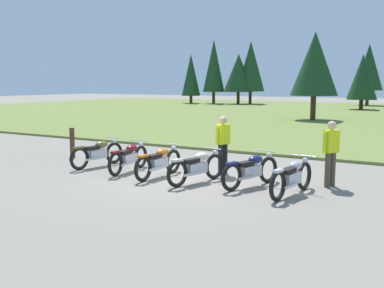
{
  "coord_description": "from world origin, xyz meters",
  "views": [
    {
      "loc": [
        6.43,
        -10.31,
        2.62
      ],
      "look_at": [
        0.0,
        0.6,
        0.9
      ],
      "focal_mm": 42.52,
      "sensor_mm": 36.0,
      "label": 1
    }
  ],
  "objects_px": {
    "motorcycle_silver": "(292,177)",
    "rider_with_back_turned": "(223,142)",
    "motorcycle_orange": "(159,162)",
    "rider_near_row_end": "(331,150)",
    "motorcycle_navy": "(251,170)",
    "trail_marker_post": "(72,143)",
    "motorcycle_olive": "(98,153)",
    "motorcycle_maroon": "(129,157)",
    "motorcycle_cream": "(197,167)"
  },
  "relations": [
    {
      "from": "rider_near_row_end",
      "to": "trail_marker_post",
      "type": "xyz_separation_m",
      "value": [
        -8.92,
        0.0,
        -0.42
      ]
    },
    {
      "from": "motorcycle_maroon",
      "to": "rider_near_row_end",
      "type": "xyz_separation_m",
      "value": [
        5.59,
        1.04,
        0.51
      ]
    },
    {
      "from": "motorcycle_cream",
      "to": "motorcycle_silver",
      "type": "relative_size",
      "value": 0.98
    },
    {
      "from": "motorcycle_navy",
      "to": "rider_near_row_end",
      "type": "height_order",
      "value": "rider_near_row_end"
    },
    {
      "from": "motorcycle_cream",
      "to": "rider_with_back_turned",
      "type": "relative_size",
      "value": 1.23
    },
    {
      "from": "motorcycle_orange",
      "to": "motorcycle_navy",
      "type": "bearing_deg",
      "value": 4.19
    },
    {
      "from": "motorcycle_navy",
      "to": "motorcycle_silver",
      "type": "relative_size",
      "value": 0.97
    },
    {
      "from": "motorcycle_navy",
      "to": "rider_near_row_end",
      "type": "relative_size",
      "value": 1.22
    },
    {
      "from": "motorcycle_navy",
      "to": "motorcycle_silver",
      "type": "distance_m",
      "value": 1.21
    },
    {
      "from": "motorcycle_orange",
      "to": "rider_near_row_end",
      "type": "bearing_deg",
      "value": 15.4
    },
    {
      "from": "motorcycle_olive",
      "to": "motorcycle_silver",
      "type": "bearing_deg",
      "value": -4.04
    },
    {
      "from": "motorcycle_orange",
      "to": "motorcycle_silver",
      "type": "height_order",
      "value": "same"
    },
    {
      "from": "motorcycle_olive",
      "to": "motorcycle_navy",
      "type": "xyz_separation_m",
      "value": [
        5.23,
        -0.13,
        0.0
      ]
    },
    {
      "from": "motorcycle_silver",
      "to": "rider_with_back_turned",
      "type": "xyz_separation_m",
      "value": [
        -2.49,
        1.37,
        0.51
      ]
    },
    {
      "from": "rider_with_back_turned",
      "to": "motorcycle_cream",
      "type": "bearing_deg",
      "value": -93.06
    },
    {
      "from": "rider_with_back_turned",
      "to": "motorcycle_navy",
      "type": "bearing_deg",
      "value": -38.41
    },
    {
      "from": "rider_near_row_end",
      "to": "motorcycle_silver",
      "type": "bearing_deg",
      "value": -112.4
    },
    {
      "from": "motorcycle_navy",
      "to": "rider_with_back_turned",
      "type": "bearing_deg",
      "value": 141.59
    },
    {
      "from": "motorcycle_navy",
      "to": "rider_with_back_turned",
      "type": "xyz_separation_m",
      "value": [
        -1.32,
        1.05,
        0.51
      ]
    },
    {
      "from": "motorcycle_orange",
      "to": "rider_near_row_end",
      "type": "distance_m",
      "value": 4.59
    },
    {
      "from": "rider_near_row_end",
      "to": "trail_marker_post",
      "type": "bearing_deg",
      "value": 179.99
    },
    {
      "from": "motorcycle_maroon",
      "to": "motorcycle_navy",
      "type": "distance_m",
      "value": 3.87
    },
    {
      "from": "motorcycle_silver",
      "to": "rider_near_row_end",
      "type": "bearing_deg",
      "value": 67.6
    },
    {
      "from": "rider_with_back_turned",
      "to": "rider_near_row_end",
      "type": "height_order",
      "value": "same"
    },
    {
      "from": "motorcycle_navy",
      "to": "rider_with_back_turned",
      "type": "distance_m",
      "value": 1.76
    },
    {
      "from": "motorcycle_olive",
      "to": "motorcycle_maroon",
      "type": "xyz_separation_m",
      "value": [
        1.36,
        -0.16,
        0.0
      ]
    },
    {
      "from": "motorcycle_cream",
      "to": "rider_with_back_turned",
      "type": "distance_m",
      "value": 1.45
    },
    {
      "from": "motorcycle_navy",
      "to": "trail_marker_post",
      "type": "distance_m",
      "value": 7.28
    },
    {
      "from": "motorcycle_olive",
      "to": "motorcycle_orange",
      "type": "height_order",
      "value": "same"
    },
    {
      "from": "trail_marker_post",
      "to": "rider_with_back_turned",
      "type": "bearing_deg",
      "value": 0.33
    },
    {
      "from": "motorcycle_olive",
      "to": "trail_marker_post",
      "type": "relative_size",
      "value": 2.0
    },
    {
      "from": "motorcycle_orange",
      "to": "rider_with_back_turned",
      "type": "distance_m",
      "value": 1.91
    },
    {
      "from": "motorcycle_cream",
      "to": "motorcycle_silver",
      "type": "xyz_separation_m",
      "value": [
        2.56,
        -0.01,
        0.0
      ]
    },
    {
      "from": "motorcycle_olive",
      "to": "trail_marker_post",
      "type": "xyz_separation_m",
      "value": [
        -1.97,
        0.88,
        0.09
      ]
    },
    {
      "from": "motorcycle_silver",
      "to": "trail_marker_post",
      "type": "distance_m",
      "value": 8.48
    },
    {
      "from": "motorcycle_silver",
      "to": "rider_with_back_turned",
      "type": "distance_m",
      "value": 2.89
    },
    {
      "from": "motorcycle_orange",
      "to": "rider_near_row_end",
      "type": "xyz_separation_m",
      "value": [
        4.39,
        1.21,
        0.51
      ]
    },
    {
      "from": "motorcycle_cream",
      "to": "trail_marker_post",
      "type": "bearing_deg",
      "value": 167.16
    },
    {
      "from": "motorcycle_maroon",
      "to": "motorcycle_navy",
      "type": "height_order",
      "value": "same"
    },
    {
      "from": "motorcycle_navy",
      "to": "motorcycle_maroon",
      "type": "bearing_deg",
      "value": -179.62
    },
    {
      "from": "motorcycle_orange",
      "to": "rider_near_row_end",
      "type": "relative_size",
      "value": 1.26
    },
    {
      "from": "rider_with_back_turned",
      "to": "motorcycle_olive",
      "type": "bearing_deg",
      "value": -166.81
    },
    {
      "from": "motorcycle_olive",
      "to": "motorcycle_silver",
      "type": "xyz_separation_m",
      "value": [
        6.4,
        -0.45,
        0.0
      ]
    },
    {
      "from": "motorcycle_olive",
      "to": "motorcycle_orange",
      "type": "xyz_separation_m",
      "value": [
        2.55,
        -0.33,
        0.0
      ]
    },
    {
      "from": "motorcycle_cream",
      "to": "motorcycle_silver",
      "type": "bearing_deg",
      "value": -0.2
    },
    {
      "from": "motorcycle_olive",
      "to": "motorcycle_maroon",
      "type": "relative_size",
      "value": 1.0
    },
    {
      "from": "motorcycle_maroon",
      "to": "motorcycle_cream",
      "type": "xyz_separation_m",
      "value": [
        2.48,
        -0.28,
        0.0
      ]
    },
    {
      "from": "motorcycle_cream",
      "to": "motorcycle_maroon",
      "type": "bearing_deg",
      "value": 173.47
    },
    {
      "from": "rider_near_row_end",
      "to": "motorcycle_olive",
      "type": "bearing_deg",
      "value": -172.77
    },
    {
      "from": "motorcycle_silver",
      "to": "rider_with_back_turned",
      "type": "relative_size",
      "value": 1.25
    }
  ]
}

